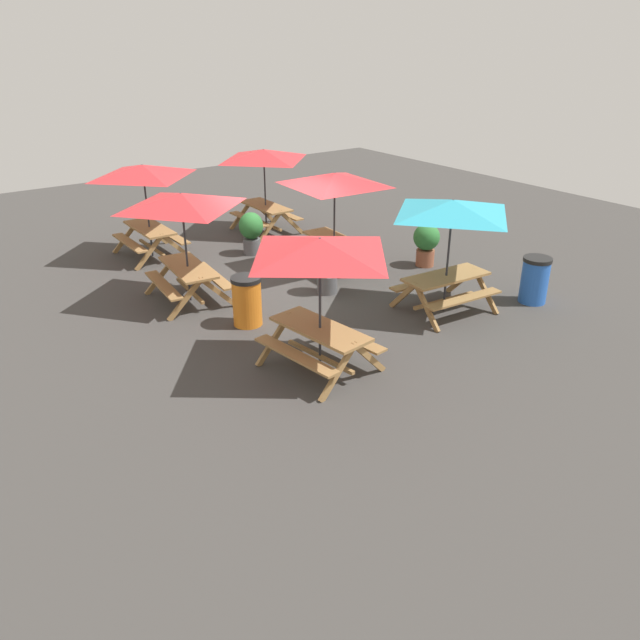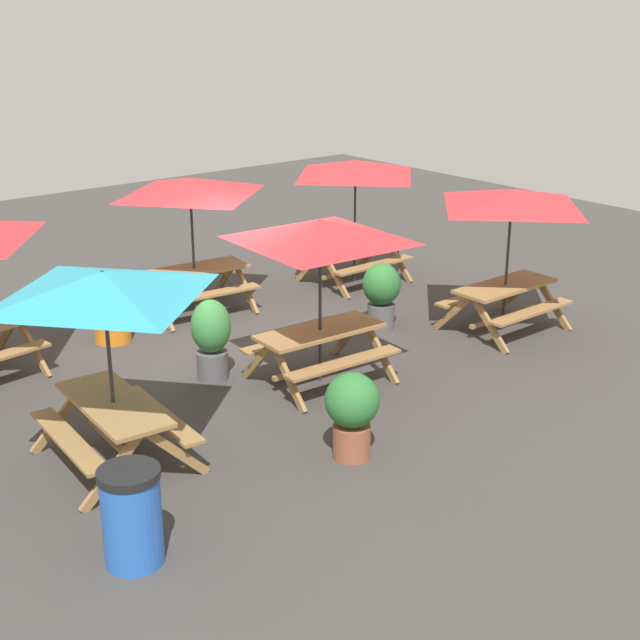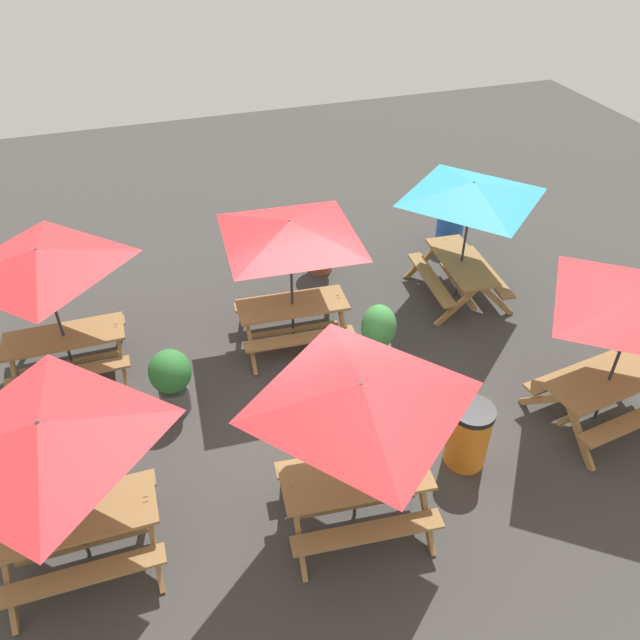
% 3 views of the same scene
% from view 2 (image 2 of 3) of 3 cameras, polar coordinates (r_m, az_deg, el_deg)
% --- Properties ---
extents(ground_plane, '(25.92, 25.92, 0.00)m').
position_cam_2_polar(ground_plane, '(13.66, -4.13, -1.81)').
color(ground_plane, '#3D3A38').
rests_on(ground_plane, ground).
extents(picnic_table_0, '(2.01, 2.01, 2.34)m').
position_cam_2_polar(picnic_table_0, '(16.38, 2.28, 9.12)').
color(picnic_table_0, olive).
rests_on(picnic_table_0, ground).
extents(picnic_table_1, '(2.82, 2.82, 2.34)m').
position_cam_2_polar(picnic_table_1, '(11.84, -0.00, 4.96)').
color(picnic_table_1, olive).
rests_on(picnic_table_1, ground).
extents(picnic_table_3, '(2.19, 2.19, 2.34)m').
position_cam_2_polar(picnic_table_3, '(14.87, -8.29, 7.83)').
color(picnic_table_3, olive).
rests_on(picnic_table_3, ground).
extents(picnic_table_4, '(2.15, 2.15, 2.34)m').
position_cam_2_polar(picnic_table_4, '(9.87, -13.64, 1.33)').
color(picnic_table_4, olive).
rests_on(picnic_table_4, ground).
extents(picnic_table_5, '(2.00, 2.00, 2.34)m').
position_cam_2_polar(picnic_table_5, '(14.14, 12.14, 6.98)').
color(picnic_table_5, olive).
rests_on(picnic_table_5, ground).
extents(trash_bin_blue, '(0.59, 0.59, 0.98)m').
position_cam_2_polar(trash_bin_blue, '(8.67, -11.95, -12.17)').
color(trash_bin_blue, blue).
rests_on(trash_bin_blue, ground).
extents(trash_bin_orange, '(0.59, 0.59, 0.98)m').
position_cam_2_polar(trash_bin_orange, '(14.12, -13.23, 0.56)').
color(trash_bin_orange, orange).
rests_on(trash_bin_orange, ground).
extents(potted_plant_0, '(0.63, 0.63, 1.04)m').
position_cam_2_polar(potted_plant_0, '(10.25, 2.06, -5.76)').
color(potted_plant_0, '#935138').
rests_on(potted_plant_0, ground).
extents(potted_plant_1, '(0.56, 0.56, 1.16)m').
position_cam_2_polar(potted_plant_1, '(12.42, -6.97, -1.02)').
color(potted_plant_1, '#59595B').
rests_on(potted_plant_1, ground).
extents(potted_plant_2, '(0.61, 0.61, 1.08)m').
position_cam_2_polar(potted_plant_2, '(14.32, 3.95, 1.83)').
color(potted_plant_2, '#59595B').
rests_on(potted_plant_2, ground).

